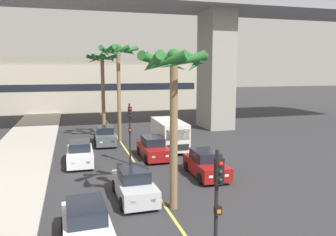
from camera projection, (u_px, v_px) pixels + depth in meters
lane_stripe_center at (131, 157)px, 25.20m from camera, size 0.14×56.00×0.01m
pier_building_backdrop at (97, 85)px, 54.07m from camera, size 33.34×8.04×8.13m
car_queue_front at (134, 185)px, 17.06m from camera, size 1.88×4.13×1.56m
car_queue_second at (206, 164)px, 20.70m from camera, size 1.92×4.15×1.56m
car_queue_third at (80, 154)px, 23.29m from camera, size 1.89×4.13×1.56m
car_queue_fourth at (153, 148)px, 24.86m from camera, size 1.85×4.11×1.56m
car_queue_fifth at (87, 226)px, 12.60m from camera, size 1.96×4.16×1.56m
car_queue_sixth at (105, 136)px, 29.42m from camera, size 1.92×4.14×1.56m
delivery_van at (169, 134)px, 27.53m from camera, size 2.27×5.30×2.36m
traffic_light_median_near at (217, 200)px, 9.92m from camera, size 0.24×0.37×4.20m
traffic_light_median_far at (130, 125)px, 22.98m from camera, size 0.24×0.37×4.20m
palm_tree_near_median at (174, 77)px, 15.10m from camera, size 3.33×3.34×7.40m
palm_tree_mid_median at (102, 69)px, 38.28m from camera, size 3.44×3.61×8.22m
palm_tree_far_median at (118, 61)px, 29.58m from camera, size 3.56×3.62×8.64m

